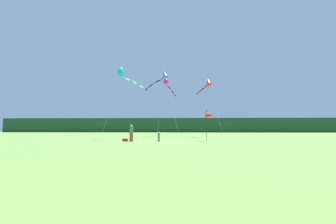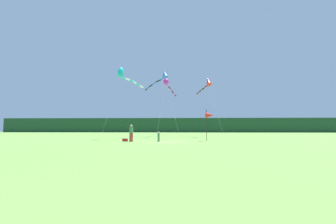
# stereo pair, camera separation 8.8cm
# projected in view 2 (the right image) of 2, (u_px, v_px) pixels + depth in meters

# --- Properties ---
(ground_plane) EXTENTS (120.00, 120.00, 0.00)m
(ground_plane) POSITION_uv_depth(u_px,v_px,m) (166.00, 142.00, 23.72)
(ground_plane) COLOR #6B9E42
(distant_treeline) EXTENTS (108.00, 3.14, 4.42)m
(distant_treeline) POSITION_uv_depth(u_px,v_px,m) (174.00, 125.00, 68.72)
(distant_treeline) COLOR #1E4228
(distant_treeline) RESTS_ON ground
(person_adult) EXTENTS (0.41, 0.41, 1.85)m
(person_adult) POSITION_uv_depth(u_px,v_px,m) (131.00, 132.00, 23.92)
(person_adult) COLOR #B23338
(person_adult) RESTS_ON ground
(person_child) EXTENTS (0.24, 0.24, 1.09)m
(person_child) POSITION_uv_depth(u_px,v_px,m) (159.00, 136.00, 23.65)
(person_child) COLOR #3F724C
(person_child) RESTS_ON ground
(cooler_box) EXTENTS (0.59, 0.30, 0.30)m
(cooler_box) POSITION_uv_depth(u_px,v_px,m) (125.00, 140.00, 24.36)
(cooler_box) COLOR red
(cooler_box) RESTS_ON ground
(banner_flag_pole) EXTENTS (0.90, 0.70, 3.58)m
(banner_flag_pole) POSITION_uv_depth(u_px,v_px,m) (209.00, 116.00, 25.18)
(banner_flag_pole) COLOR black
(banner_flag_pole) RESTS_ON ground
(kite_cyan) EXTENTS (4.54, 5.71, 9.90)m
(kite_cyan) POSITION_uv_depth(u_px,v_px,m) (123.00, 74.00, 30.37)
(kite_cyan) COLOR #B2B2B2
(kite_cyan) RESTS_ON ground
(kite_blue) EXTENTS (6.29, 8.49, 10.87)m
(kite_blue) POSITION_uv_depth(u_px,v_px,m) (162.00, 76.00, 35.72)
(kite_blue) COLOR #B2B2B2
(kite_blue) RESTS_ON ground
(kite_red) EXTENTS (3.01, 9.14, 9.86)m
(kite_red) POSITION_uv_depth(u_px,v_px,m) (207.00, 83.00, 36.08)
(kite_red) COLOR #B2B2B2
(kite_red) RESTS_ON ground
(kite_magenta) EXTENTS (3.22, 10.33, 10.59)m
(kite_magenta) POSITION_uv_depth(u_px,v_px,m) (167.00, 84.00, 40.68)
(kite_magenta) COLOR #B2B2B2
(kite_magenta) RESTS_ON ground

